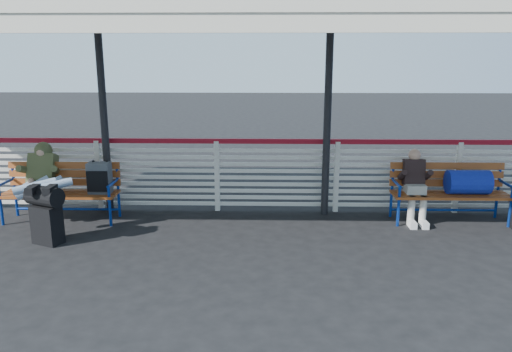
{
  "coord_description": "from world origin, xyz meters",
  "views": [
    {
      "loc": [
        0.87,
        -6.22,
        2.57
      ],
      "look_at": [
        0.68,
        1.0,
        0.82
      ],
      "focal_mm": 35.0,
      "sensor_mm": 36.0,
      "label": 1
    }
  ],
  "objects_px": {
    "bench_left": "(75,183)",
    "bench_right": "(460,184)",
    "companion_person": "(415,185)",
    "luggage_stack": "(46,213)",
    "traveler_man": "(41,182)"
  },
  "relations": [
    {
      "from": "bench_left",
      "to": "bench_right",
      "type": "relative_size",
      "value": 1.0
    },
    {
      "from": "luggage_stack",
      "to": "bench_left",
      "type": "height_order",
      "value": "bench_left"
    },
    {
      "from": "bench_right",
      "to": "traveler_man",
      "type": "xyz_separation_m",
      "value": [
        -6.43,
        -0.42,
        0.09
      ]
    },
    {
      "from": "companion_person",
      "to": "traveler_man",
      "type": "bearing_deg",
      "value": -175.8
    },
    {
      "from": "bench_right",
      "to": "companion_person",
      "type": "height_order",
      "value": "companion_person"
    },
    {
      "from": "traveler_man",
      "to": "companion_person",
      "type": "distance_m",
      "value": 5.75
    },
    {
      "from": "bench_left",
      "to": "traveler_man",
      "type": "height_order",
      "value": "traveler_man"
    },
    {
      "from": "luggage_stack",
      "to": "bench_left",
      "type": "xyz_separation_m",
      "value": [
        0.03,
        1.03,
        0.15
      ]
    },
    {
      "from": "bench_right",
      "to": "companion_person",
      "type": "bearing_deg",
      "value": 179.94
    },
    {
      "from": "luggage_stack",
      "to": "bench_left",
      "type": "distance_m",
      "value": 1.04
    },
    {
      "from": "bench_right",
      "to": "companion_person",
      "type": "distance_m",
      "value": 0.69
    },
    {
      "from": "bench_right",
      "to": "traveler_man",
      "type": "bearing_deg",
      "value": -176.26
    },
    {
      "from": "companion_person",
      "to": "bench_left",
      "type": "bearing_deg",
      "value": -179.15
    },
    {
      "from": "luggage_stack",
      "to": "companion_person",
      "type": "xyz_separation_m",
      "value": [
        5.39,
        1.11,
        0.15
      ]
    },
    {
      "from": "luggage_stack",
      "to": "bench_right",
      "type": "height_order",
      "value": "bench_right"
    }
  ]
}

